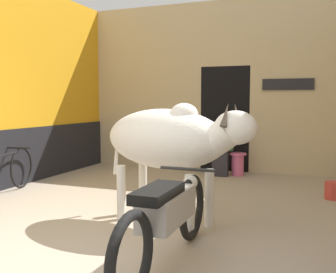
{
  "coord_description": "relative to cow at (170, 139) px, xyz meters",
  "views": [
    {
      "loc": [
        2.1,
        -2.56,
        1.46
      ],
      "look_at": [
        0.16,
        2.51,
        0.98
      ],
      "focal_mm": 42.0,
      "sensor_mm": 36.0,
      "label": 1
    }
  ],
  "objects": [
    {
      "name": "wall_left_shopfront",
      "position": [
        -3.33,
        1.05,
        0.7
      ],
      "size": [
        0.25,
        5.58,
        3.56
      ],
      "color": "orange",
      "rests_on": "ground_plane"
    },
    {
      "name": "bucket",
      "position": [
        1.88,
        2.03,
        -0.89
      ],
      "size": [
        0.26,
        0.26,
        0.26
      ],
      "color": "#C63D33",
      "rests_on": "ground_plane"
    },
    {
      "name": "motorcycle_near",
      "position": [
        0.4,
        -1.12,
        -0.56
      ],
      "size": [
        0.58,
        2.14,
        0.8
      ],
      "color": "black",
      "rests_on": "ground_plane"
    },
    {
      "name": "bicycle",
      "position": [
        -2.95,
        0.47,
        -0.66
      ],
      "size": [
        0.52,
        1.7,
        0.71
      ],
      "color": "black",
      "rests_on": "ground_plane"
    },
    {
      "name": "plastic_stool",
      "position": [
        0.16,
        3.41,
        -0.78
      ],
      "size": [
        0.34,
        0.34,
        0.45
      ],
      "color": "#DB6093",
      "rests_on": "ground_plane"
    },
    {
      "name": "shopkeeper_seated",
      "position": [
        -0.15,
        3.32,
        -0.4
      ],
      "size": [
        0.43,
        0.33,
        1.19
      ],
      "color": "#282833",
      "rests_on": "ground_plane"
    },
    {
      "name": "wall_back_with_doorway",
      "position": [
        -0.39,
        4.08,
        0.54
      ],
      "size": [
        5.54,
        0.93,
        3.56
      ],
      "color": "#C6B289",
      "rests_on": "ground_plane"
    },
    {
      "name": "cow",
      "position": [
        0.0,
        0.0,
        0.0
      ],
      "size": [
        2.07,
        1.17,
        1.46
      ],
      "color": "silver",
      "rests_on": "ground_plane"
    }
  ]
}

